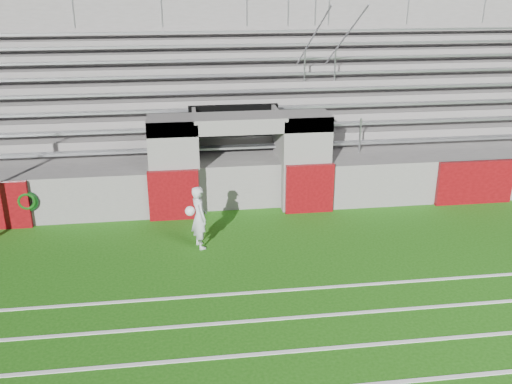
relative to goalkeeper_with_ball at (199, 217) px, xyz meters
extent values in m
plane|color=#1B550E|center=(1.21, -1.23, -0.77)|extent=(90.00, 90.00, 0.00)
cube|color=white|center=(1.21, -4.23, -0.76)|extent=(28.00, 0.09, 0.01)
cube|color=white|center=(1.21, -3.23, -0.76)|extent=(28.00, 0.09, 0.01)
cube|color=white|center=(1.21, -2.23, -0.76)|extent=(28.00, 0.09, 0.01)
cube|color=slate|center=(8.91, 1.95, -0.14)|extent=(10.60, 0.35, 1.25)
cube|color=slate|center=(-0.59, 2.27, 0.53)|extent=(1.20, 1.00, 2.60)
cube|color=slate|center=(3.01, 2.27, 0.53)|extent=(1.20, 1.00, 2.60)
cube|color=black|center=(1.21, 3.97, 0.48)|extent=(2.60, 0.20, 2.50)
cube|color=slate|center=(0.06, 2.87, 0.48)|extent=(0.10, 2.20, 2.50)
cube|color=slate|center=(2.36, 2.87, 0.48)|extent=(0.10, 2.20, 2.50)
cube|color=slate|center=(1.21, 2.27, 1.63)|extent=(4.80, 1.00, 0.40)
cube|color=slate|center=(1.21, 6.12, 0.38)|extent=(26.00, 8.00, 0.20)
cube|color=slate|center=(1.21, 6.12, -0.24)|extent=(26.00, 8.00, 1.05)
cube|color=#53070B|center=(-0.59, 1.72, -0.09)|extent=(1.30, 0.15, 1.35)
cube|color=#53070B|center=(3.01, 1.72, -0.09)|extent=(1.30, 0.15, 1.35)
cube|color=#53070B|center=(7.71, 1.72, -0.14)|extent=(2.20, 0.15, 1.25)
cube|color=#9A9DA2|center=(1.21, 3.20, 0.70)|extent=(23.00, 0.28, 0.06)
cube|color=slate|center=(1.21, 4.05, 0.67)|extent=(24.00, 0.75, 0.38)
cube|color=#9A9DA2|center=(1.21, 3.95, 1.08)|extent=(23.00, 0.28, 0.06)
cube|color=slate|center=(1.21, 4.80, 0.86)|extent=(24.00, 0.75, 0.76)
cube|color=#9A9DA2|center=(1.21, 4.70, 1.46)|extent=(23.00, 0.28, 0.06)
cube|color=slate|center=(1.21, 5.55, 1.05)|extent=(24.00, 0.75, 1.14)
cube|color=#9A9DA2|center=(1.21, 5.45, 1.84)|extent=(23.00, 0.28, 0.06)
cube|color=slate|center=(1.21, 6.30, 1.24)|extent=(24.00, 0.75, 1.52)
cube|color=#9A9DA2|center=(1.21, 6.20, 2.22)|extent=(23.00, 0.28, 0.06)
cube|color=slate|center=(1.21, 7.05, 1.43)|extent=(24.00, 0.75, 1.90)
cube|color=#9A9DA2|center=(1.21, 6.95, 2.60)|extent=(23.00, 0.28, 0.06)
cube|color=slate|center=(1.21, 7.80, 1.62)|extent=(24.00, 0.75, 2.28)
cube|color=#9A9DA2|center=(1.21, 7.70, 2.98)|extent=(23.00, 0.28, 0.06)
cube|color=slate|center=(1.21, 8.55, 1.81)|extent=(24.00, 0.75, 2.66)
cube|color=#9A9DA2|center=(1.21, 8.45, 3.36)|extent=(23.00, 0.28, 0.06)
cube|color=slate|center=(1.21, 9.22, 1.88)|extent=(26.00, 0.60, 5.29)
cylinder|color=#A5A8AD|center=(3.71, 2.92, 0.98)|extent=(0.05, 0.05, 1.00)
cylinder|color=#A5A8AD|center=(3.71, 5.92, 2.50)|extent=(0.05, 0.05, 1.00)
cylinder|color=#A5A8AD|center=(3.71, 8.92, 4.02)|extent=(0.05, 0.05, 1.00)
cylinder|color=#A5A8AD|center=(3.71, 5.92, 3.00)|extent=(0.05, 6.02, 3.08)
cylinder|color=#A5A8AD|center=(4.71, 2.92, 0.98)|extent=(0.05, 0.05, 1.00)
cylinder|color=#A5A8AD|center=(4.71, 5.92, 2.50)|extent=(0.05, 0.05, 1.00)
cylinder|color=#A5A8AD|center=(4.71, 8.92, 4.02)|extent=(0.05, 0.05, 1.00)
cylinder|color=#A5A8AD|center=(4.71, 5.92, 3.00)|extent=(0.05, 6.02, 3.08)
cylinder|color=#A5A8AD|center=(-3.79, 8.92, 4.07)|extent=(0.05, 0.05, 1.10)
cylinder|color=#A5A8AD|center=(-0.79, 8.92, 4.07)|extent=(0.05, 0.05, 1.10)
cylinder|color=#A5A8AD|center=(2.21, 8.92, 4.07)|extent=(0.05, 0.05, 1.10)
cylinder|color=#A5A8AD|center=(5.21, 8.92, 4.07)|extent=(0.05, 0.05, 1.10)
cylinder|color=#A5A8AD|center=(8.21, 8.92, 4.07)|extent=(0.05, 0.05, 1.10)
cylinder|color=#A5A8AD|center=(11.21, 8.92, 4.07)|extent=(0.05, 0.05, 1.10)
imported|color=#B2B8BD|center=(0.01, 0.00, -0.01)|extent=(0.52, 0.64, 1.52)
sphere|color=white|center=(-0.20, -0.10, 0.21)|extent=(0.23, 0.23, 0.23)
torus|color=#0C3E13|center=(-4.23, 1.72, -0.07)|extent=(0.54, 0.10, 0.54)
torus|color=#0C3F0C|center=(-4.23, 1.67, -0.05)|extent=(0.47, 0.09, 0.47)
camera|label=1|loc=(-0.31, -12.20, 5.30)|focal=40.00mm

